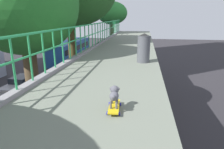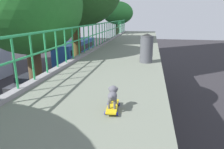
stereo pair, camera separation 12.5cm
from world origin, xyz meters
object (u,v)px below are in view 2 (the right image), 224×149
car_silver_sixth (27,84)px  city_bus (76,50)px  toy_skateboard (113,107)px  car_blue_fifth (53,100)px  litter_bin (146,48)px  car_white_seventh (82,76)px  small_dog (113,94)px

car_silver_sixth → city_bus: size_ratio=0.36×
toy_skateboard → car_blue_fifth: bearing=123.6°
toy_skateboard → litter_bin: size_ratio=0.57×
car_blue_fifth → car_silver_sixth: size_ratio=1.02×
car_silver_sixth → car_white_seventh: bearing=41.1°
car_white_seventh → litter_bin: litter_bin is taller
toy_skateboard → small_dog: size_ratio=1.43×
city_bus → small_dog: small_dog is taller
toy_skateboard → small_dog: bearing=96.4°
city_bus → small_dog: 27.44m
city_bus → litter_bin: (10.75, -21.47, 3.84)m
small_dog → car_silver_sixth: bearing=129.8°
car_white_seventh → litter_bin: bearing=-61.1°
toy_skateboard → small_dog: small_dog is taller
city_bus → toy_skateboard: 27.44m
toy_skateboard → small_dog: 0.21m
car_white_seventh → car_blue_fifth: bearing=-89.9°
city_bus → small_dog: (10.31, -25.18, 3.62)m
car_silver_sixth → car_blue_fifth: bearing=-36.1°
car_white_seventh → toy_skateboard: (6.29, -15.94, 4.50)m
small_dog → car_blue_fifth: bearing=123.6°
car_white_seventh → small_dog: (6.29, -15.92, 4.71)m
toy_skateboard → city_bus: bearing=112.3°
car_silver_sixth → small_dog: size_ratio=10.36×
car_silver_sixth → car_white_seventh: 5.35m
city_bus → car_white_seventh: bearing=-66.5°
car_blue_fifth → small_dog: 12.27m
car_silver_sixth → city_bus: (0.01, 12.77, 1.06)m
car_blue_fifth → city_bus: bearing=104.4°
car_blue_fifth → city_bus: city_bus is taller
car_white_seventh → city_bus: size_ratio=0.37×
toy_skateboard → car_white_seventh: bearing=111.5°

